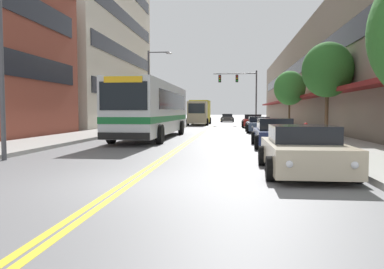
{
  "coord_description": "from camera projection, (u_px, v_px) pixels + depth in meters",
  "views": [
    {
      "loc": [
        2.39,
        -8.23,
        1.66
      ],
      "look_at": [
        -1.01,
        22.6,
        -0.28
      ],
      "focal_mm": 35.0,
      "sensor_mm": 36.0,
      "label": 1
    }
  ],
  "objects": [
    {
      "name": "car_champagne_parked_right_foreground",
      "position": [
        303.0,
        151.0,
        10.04
      ],
      "size": [
        2.18,
        4.34,
        1.27
      ],
      "color": "beige",
      "rests_on": "ground_plane"
    },
    {
      "name": "ground_plane",
      "position": [
        213.0,
        125.0,
        45.23
      ],
      "size": [
        240.0,
        240.0,
        0.0
      ],
      "primitive_type": "plane",
      "color": "slate"
    },
    {
      "name": "office_tower_left",
      "position": [
        74.0,
        21.0,
        41.33
      ],
      "size": [
        12.08,
        22.91,
        23.21
      ],
      "color": "beige",
      "rests_on": "ground_plane"
    },
    {
      "name": "car_slate_blue_parked_right_far",
      "position": [
        259.0,
        125.0,
        29.47
      ],
      "size": [
        2.03,
        4.68,
        1.22
      ],
      "color": "#475675",
      "rests_on": "ground_plane"
    },
    {
      "name": "car_dark_grey_moving_lead",
      "position": [
        227.0,
        118.0,
        57.82
      ],
      "size": [
        2.03,
        4.79,
        1.24
      ],
      "color": "#38383D",
      "rests_on": "ground_plane"
    },
    {
      "name": "fire_hydrant",
      "position": [
        305.0,
        132.0,
        18.48
      ],
      "size": [
        0.32,
        0.24,
        0.93
      ],
      "color": "red",
      "rests_on": "sidewalk_right"
    },
    {
      "name": "car_red_parked_right_end",
      "position": [
        253.0,
        121.0,
        38.09
      ],
      "size": [
        2.18,
        4.34,
        1.32
      ],
      "color": "maroon",
      "rests_on": "ground_plane"
    },
    {
      "name": "street_lamp_left_near",
      "position": [
        11.0,
        29.0,
        12.32
      ],
      "size": [
        2.5,
        0.28,
        7.22
      ],
      "color": "#47474C",
      "rests_on": "ground_plane"
    },
    {
      "name": "storefront_row_right",
      "position": [
        327.0,
        82.0,
        43.47
      ],
      "size": [
        9.1,
        68.0,
        10.11
      ],
      "color": "gray",
      "rests_on": "ground_plane"
    },
    {
      "name": "car_charcoal_parked_left_near",
      "position": [
        174.0,
        120.0,
        42.57
      ],
      "size": [
        2.06,
        4.28,
        1.33
      ],
      "color": "#232328",
      "rests_on": "ground_plane"
    },
    {
      "name": "street_lamp_left_far",
      "position": [
        152.0,
        82.0,
        34.03
      ],
      "size": [
        2.23,
        0.28,
        7.13
      ],
      "color": "#47474C",
      "rests_on": "ground_plane"
    },
    {
      "name": "centre_line",
      "position": [
        213.0,
        125.0,
        45.23
      ],
      "size": [
        0.34,
        106.0,
        0.01
      ],
      "color": "yellow",
      "rests_on": "ground_plane"
    },
    {
      "name": "sidewalk_left",
      "position": [
        155.0,
        124.0,
        46.02
      ],
      "size": [
        3.49,
        106.0,
        0.16
      ],
      "color": "#9E9B96",
      "rests_on": "ground_plane"
    },
    {
      "name": "car_beige_parked_left_mid",
      "position": [
        163.0,
        122.0,
        35.96
      ],
      "size": [
        2.12,
        4.78,
        1.32
      ],
      "color": "#BCAD89",
      "rests_on": "ground_plane"
    },
    {
      "name": "street_tree_right_mid",
      "position": [
        327.0,
        70.0,
        21.87
      ],
      "size": [
        2.93,
        2.93,
        5.52
      ],
      "color": "brown",
      "rests_on": "sidewalk_right"
    },
    {
      "name": "box_truck",
      "position": [
        199.0,
        112.0,
        45.69
      ],
      "size": [
        2.54,
        7.25,
        2.97
      ],
      "color": "#BCAD89",
      "rests_on": "ground_plane"
    },
    {
      "name": "street_tree_right_far",
      "position": [
        290.0,
        88.0,
        33.32
      ],
      "size": [
        2.77,
        2.77,
        5.07
      ],
      "color": "brown",
      "rests_on": "sidewalk_right"
    },
    {
      "name": "city_bus",
      "position": [
        153.0,
        108.0,
        23.12
      ],
      "size": [
        2.81,
        12.59,
        3.28
      ],
      "color": "silver",
      "rests_on": "ground_plane"
    },
    {
      "name": "sidewalk_right",
      "position": [
        274.0,
        124.0,
        44.44
      ],
      "size": [
        3.49,
        106.0,
        0.16
      ],
      "color": "#9E9B96",
      "rests_on": "ground_plane"
    },
    {
      "name": "traffic_signal_mast",
      "position": [
        242.0,
        86.0,
        46.39
      ],
      "size": [
        5.4,
        0.38,
        6.66
      ],
      "color": "#47474C",
      "rests_on": "ground_plane"
    },
    {
      "name": "car_navy_parked_right_mid",
      "position": [
        274.0,
        134.0,
        17.39
      ],
      "size": [
        1.98,
        4.66,
        1.33
      ],
      "color": "#19234C",
      "rests_on": "ground_plane"
    }
  ]
}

